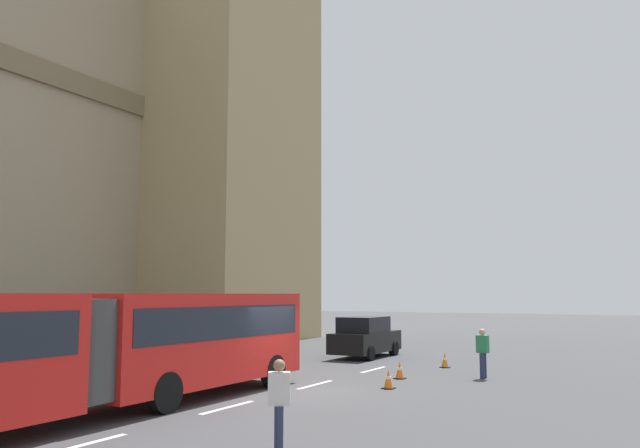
{
  "coord_description": "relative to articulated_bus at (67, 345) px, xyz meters",
  "views": [
    {
      "loc": [
        -16.52,
        -9.95,
        2.88
      ],
      "look_at": [
        10.01,
        4.51,
        6.26
      ],
      "focal_mm": 35.34,
      "sensor_mm": 36.0,
      "label": 1
    }
  ],
  "objects": [
    {
      "name": "articulated_bus",
      "position": [
        0.0,
        0.0,
        0.0
      ],
      "size": [
        16.55,
        2.54,
        2.9
      ],
      "color": "red",
      "rests_on": "ground_plane"
    },
    {
      "name": "traffic_cone_west",
      "position": [
        8.37,
        -4.35,
        -1.46
      ],
      "size": [
        0.36,
        0.36,
        0.58
      ],
      "color": "black",
      "rests_on": "ground_plane"
    },
    {
      "name": "traffic_cone_middle",
      "position": [
        10.67,
        -3.82,
        -1.46
      ],
      "size": [
        0.36,
        0.36,
        0.58
      ],
      "color": "black",
      "rests_on": "ground_plane"
    },
    {
      "name": "pedestrian_by_kerb",
      "position": [
        12.17,
        -6.31,
        -0.83
      ],
      "size": [
        0.36,
        0.42,
        1.69
      ],
      "color": "#262D4C",
      "rests_on": "ground_plane"
    },
    {
      "name": "sedan_lead",
      "position": [
        16.86,
        0.28,
        -0.83
      ],
      "size": [
        4.4,
        1.86,
        1.85
      ],
      "color": "black",
      "rests_on": "ground_plane"
    },
    {
      "name": "traffic_cone_east",
      "position": [
        14.63,
        -4.17,
        -1.46
      ],
      "size": [
        0.36,
        0.36,
        0.58
      ],
      "color": "black",
      "rests_on": "ground_plane"
    },
    {
      "name": "lane_centre_marking",
      "position": [
        1.08,
        -1.99,
        -1.74
      ],
      "size": [
        25.2,
        0.16,
        0.01
      ],
      "color": "silver",
      "rests_on": "ground_plane"
    },
    {
      "name": "pedestrian_near_cones",
      "position": [
        0.06,
        -5.64,
        -0.83
      ],
      "size": [
        0.41,
        0.47,
        1.69
      ],
      "color": "#262D4C",
      "rests_on": "ground_plane"
    },
    {
      "name": "ground_plane",
      "position": [
        6.58,
        -1.99,
        -1.75
      ],
      "size": [
        160.0,
        160.0,
        0.0
      ],
      "primitive_type": "plane",
      "color": "#424244"
    }
  ]
}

